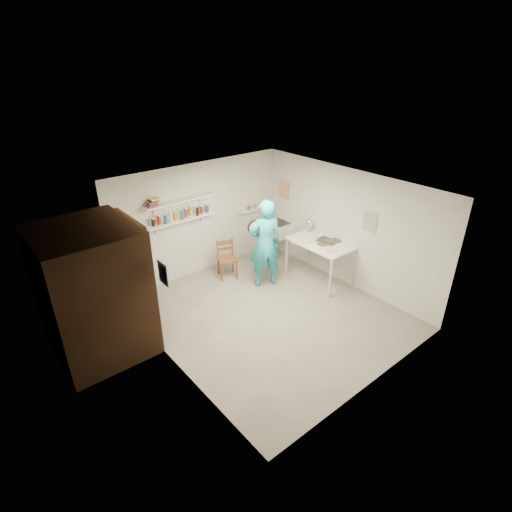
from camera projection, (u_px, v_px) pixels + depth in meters
floor at (270, 314)px, 7.40m from camera, size 4.00×4.50×0.02m
ceiling at (272, 188)px, 6.31m from camera, size 4.00×4.50×0.02m
wall_back at (200, 219)px, 8.41m from camera, size 4.00×0.02×2.40m
wall_front at (383, 315)px, 5.30m from camera, size 4.00×0.02×2.40m
wall_left at (166, 297)px, 5.71m from camera, size 0.02×4.50×2.40m
wall_right at (346, 228)px, 8.00m from camera, size 0.02×4.50×2.40m
doorway_recess at (137, 280)px, 6.54m from camera, size 0.02×0.90×2.00m
corridor_box at (93, 292)px, 6.11m from camera, size 1.40×1.50×2.10m
door_lintel at (129, 220)px, 6.07m from camera, size 0.06×1.05×0.10m
door_jamb_near at (152, 292)px, 6.20m from camera, size 0.06×0.10×2.00m
door_jamb_far at (126, 268)px, 6.89m from camera, size 0.06×0.10×2.00m
shelf_lower at (182, 220)px, 7.97m from camera, size 1.50×0.22×0.03m
shelf_upper at (180, 201)px, 7.79m from camera, size 1.50×0.22×0.03m
ledge_shelf at (252, 210)px, 9.15m from camera, size 0.70×0.14×0.03m
poster_left at (163, 274)px, 5.60m from camera, size 0.01×0.28×0.36m
poster_right_a at (284, 190)px, 9.07m from camera, size 0.01×0.34×0.42m
poster_right_b at (370, 222)px, 7.47m from camera, size 0.01×0.30×0.38m
belfast_sink at (278, 228)px, 9.25m from camera, size 0.48×0.60×0.30m
man at (265, 244)px, 7.97m from camera, size 0.79×0.66×1.84m
wall_clock at (256, 227)px, 7.92m from camera, size 0.32×0.15×0.33m
wooden_chair at (227, 259)px, 8.48m from camera, size 0.49×0.48×0.83m
work_table at (319, 261)px, 8.34m from camera, size 0.79×1.32×0.88m
desk_lamp at (310, 222)px, 8.53m from camera, size 0.16×0.16×0.16m
spray_cans at (181, 215)px, 7.92m from camera, size 1.34×0.06×0.17m
book_stack at (153, 203)px, 7.43m from camera, size 0.26×0.14×0.14m
ledge_pots at (252, 207)px, 9.12m from camera, size 0.48×0.07×0.09m
papers at (321, 241)px, 8.14m from camera, size 0.30×0.22×0.03m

